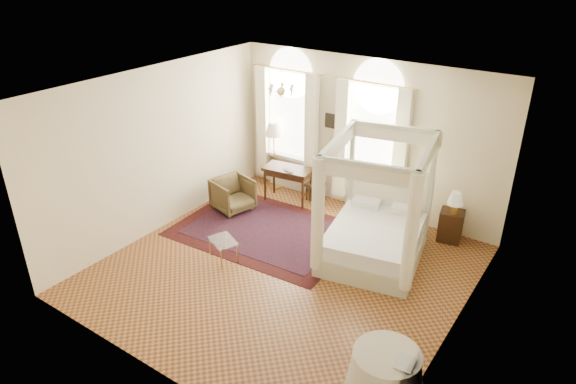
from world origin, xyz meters
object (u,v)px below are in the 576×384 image
at_px(coffee_table, 223,242).
at_px(writing_desk, 288,173).
at_px(nightstand, 451,226).
at_px(stool, 315,186).
at_px(floor_lamp, 274,132).
at_px(canopy_bed, 375,233).
at_px(armchair, 233,194).
at_px(side_table, 385,376).

bearing_deg(coffee_table, writing_desk, 98.30).
xyz_separation_m(nightstand, stool, (-3.13, 0.00, 0.03)).
bearing_deg(floor_lamp, canopy_bed, -23.55).
bearing_deg(canopy_bed, writing_desk, 158.25).
bearing_deg(canopy_bed, coffee_table, -144.71).
xyz_separation_m(stool, armchair, (-1.23, -1.42, 0.01)).
distance_m(armchair, floor_lamp, 1.76).
relative_size(stool, coffee_table, 0.60).
bearing_deg(stool, canopy_bed, -33.63).
bearing_deg(writing_desk, side_table, -43.10).
distance_m(nightstand, stool, 3.13).
xyz_separation_m(writing_desk, stool, (0.49, 0.38, -0.34)).
distance_m(armchair, side_table, 5.76).
relative_size(nightstand, coffee_table, 0.91).
bearing_deg(stool, armchair, -130.97).
bearing_deg(writing_desk, nightstand, 6.04).
bearing_deg(writing_desk, armchair, -125.71).
height_order(writing_desk, side_table, writing_desk).
height_order(stool, armchair, armchair).
bearing_deg(armchair, floor_lamp, 11.65).
xyz_separation_m(nightstand, armchair, (-4.36, -1.42, 0.04)).
relative_size(canopy_bed, floor_lamp, 1.48).
bearing_deg(stool, coffee_table, -91.86).
bearing_deg(armchair, stool, -25.62).
bearing_deg(stool, nightstand, -0.00).
height_order(nightstand, writing_desk, writing_desk).
bearing_deg(side_table, floor_lamp, 138.37).
distance_m(stool, armchair, 1.88).
distance_m(writing_desk, side_table, 5.79).
distance_m(canopy_bed, stool, 2.61).
height_order(stool, floor_lamp, floor_lamp).
bearing_deg(coffee_table, armchair, 124.83).
xyz_separation_m(writing_desk, armchair, (-0.75, -1.04, -0.33)).
xyz_separation_m(canopy_bed, writing_desk, (-2.66, 1.06, 0.17)).
relative_size(writing_desk, armchair, 1.43).
height_order(canopy_bed, writing_desk, canopy_bed).
height_order(canopy_bed, side_table, canopy_bed).
relative_size(stool, side_table, 0.39).
xyz_separation_m(coffee_table, side_table, (3.83, -1.28, -0.00)).
bearing_deg(floor_lamp, armchair, -93.71).
height_order(canopy_bed, nightstand, canopy_bed).
bearing_deg(writing_desk, stool, 38.13).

